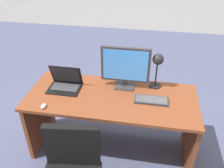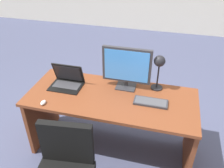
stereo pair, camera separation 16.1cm
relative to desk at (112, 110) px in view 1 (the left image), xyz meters
name	(u,v)px [view 1 (the left image)]	position (x,y,z in m)	size (l,w,h in m)	color
ground	(127,80)	(0.00, 1.45, -0.50)	(12.00, 12.00, 0.00)	#474C6B
desk	(112,110)	(0.00, 0.00, 0.00)	(1.67, 0.71, 0.72)	brown
monitor	(125,66)	(0.11, 0.14, 0.46)	(0.49, 0.16, 0.44)	#2D2D33
laptop	(65,81)	(-0.50, 0.04, 0.29)	(0.33, 0.25, 0.23)	black
keyboard	(151,100)	(0.39, -0.06, 0.23)	(0.32, 0.14, 0.02)	#2D2D33
mouse	(43,106)	(-0.58, -0.34, 0.24)	(0.04, 0.07, 0.03)	silver
desk_lamp	(158,64)	(0.42, 0.18, 0.50)	(0.12, 0.14, 0.38)	black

